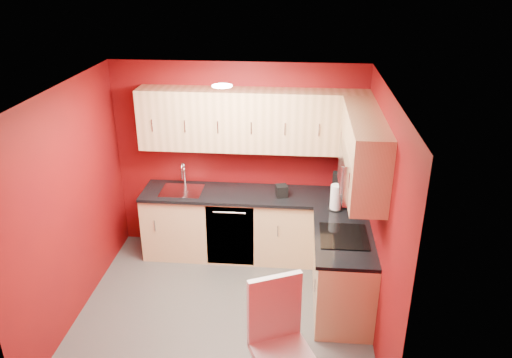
% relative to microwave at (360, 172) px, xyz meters
% --- Properties ---
extents(floor, '(3.20, 3.20, 0.00)m').
position_rel_microwave_xyz_m(floor, '(-1.39, -0.20, -1.66)').
color(floor, '#43413F').
rests_on(floor, ground).
extents(ceiling, '(3.20, 3.20, 0.00)m').
position_rel_microwave_xyz_m(ceiling, '(-1.39, -0.20, 0.84)').
color(ceiling, white).
rests_on(ceiling, wall_back).
extents(wall_back, '(3.20, 0.00, 3.20)m').
position_rel_microwave_xyz_m(wall_back, '(-1.39, 1.30, -0.41)').
color(wall_back, maroon).
rests_on(wall_back, floor).
extents(wall_front, '(3.20, 0.00, 3.20)m').
position_rel_microwave_xyz_m(wall_front, '(-1.39, -1.70, -0.41)').
color(wall_front, maroon).
rests_on(wall_front, floor).
extents(wall_left, '(0.00, 3.00, 3.00)m').
position_rel_microwave_xyz_m(wall_left, '(-2.99, -0.20, -0.41)').
color(wall_left, maroon).
rests_on(wall_left, floor).
extents(wall_right, '(0.00, 3.00, 3.00)m').
position_rel_microwave_xyz_m(wall_right, '(0.21, -0.20, -0.41)').
color(wall_right, maroon).
rests_on(wall_right, floor).
extents(base_cabinets_back, '(2.80, 0.60, 0.87)m').
position_rel_microwave_xyz_m(base_cabinets_back, '(-1.19, 1.00, -1.22)').
color(base_cabinets_back, '#DDB67E').
rests_on(base_cabinets_back, floor).
extents(base_cabinets_right, '(0.60, 1.30, 0.87)m').
position_rel_microwave_xyz_m(base_cabinets_right, '(-0.09, 0.05, -1.22)').
color(base_cabinets_right, '#DDB67E').
rests_on(base_cabinets_right, floor).
extents(countertop_back, '(2.80, 0.63, 0.04)m').
position_rel_microwave_xyz_m(countertop_back, '(-1.19, 0.99, -0.77)').
color(countertop_back, black).
rests_on(countertop_back, base_cabinets_back).
extents(countertop_right, '(0.63, 1.27, 0.04)m').
position_rel_microwave_xyz_m(countertop_right, '(-0.11, 0.04, -0.77)').
color(countertop_right, black).
rests_on(countertop_right, base_cabinets_right).
extents(upper_cabinets_back, '(2.80, 0.35, 0.75)m').
position_rel_microwave_xyz_m(upper_cabinets_back, '(-1.19, 1.13, 0.17)').
color(upper_cabinets_back, tan).
rests_on(upper_cabinets_back, wall_back).
extents(upper_cabinets_right, '(0.35, 1.55, 0.75)m').
position_rel_microwave_xyz_m(upper_cabinets_right, '(0.03, 0.24, 0.23)').
color(upper_cabinets_right, tan).
rests_on(upper_cabinets_right, wall_right).
extents(microwave, '(0.42, 0.76, 0.42)m').
position_rel_microwave_xyz_m(microwave, '(0.00, 0.00, 0.00)').
color(microwave, silver).
rests_on(microwave, upper_cabinets_right).
extents(cooktop, '(0.50, 0.55, 0.01)m').
position_rel_microwave_xyz_m(cooktop, '(-0.11, 0.00, -0.74)').
color(cooktop, black).
rests_on(cooktop, countertop_right).
extents(sink, '(0.52, 0.42, 0.35)m').
position_rel_microwave_xyz_m(sink, '(-2.09, 1.00, -0.72)').
color(sink, silver).
rests_on(sink, countertop_back).
extents(dishwasher_front, '(0.60, 0.02, 0.82)m').
position_rel_microwave_xyz_m(dishwasher_front, '(-1.44, 0.71, -1.22)').
color(dishwasher_front, black).
rests_on(dishwasher_front, base_cabinets_back).
extents(downlight, '(0.20, 0.20, 0.01)m').
position_rel_microwave_xyz_m(downlight, '(-1.39, 0.10, 0.82)').
color(downlight, white).
rests_on(downlight, ceiling).
extents(coffee_maker, '(0.23, 0.28, 0.33)m').
position_rel_microwave_xyz_m(coffee_maker, '(-0.11, 0.91, -0.59)').
color(coffee_maker, black).
rests_on(coffee_maker, countertop_back).
extents(napkin_holder, '(0.17, 0.17, 0.15)m').
position_rel_microwave_xyz_m(napkin_holder, '(-0.82, 0.94, -0.68)').
color(napkin_holder, black).
rests_on(napkin_holder, countertop_back).
extents(paper_towel, '(0.20, 0.20, 0.31)m').
position_rel_microwave_xyz_m(paper_towel, '(-0.17, 0.64, -0.60)').
color(paper_towel, white).
rests_on(paper_towel, countertop_right).
extents(dining_chair, '(0.65, 0.66, 1.20)m').
position_rel_microwave_xyz_m(dining_chair, '(-0.69, -1.40, -1.06)').
color(dining_chair, silver).
rests_on(dining_chair, floor).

